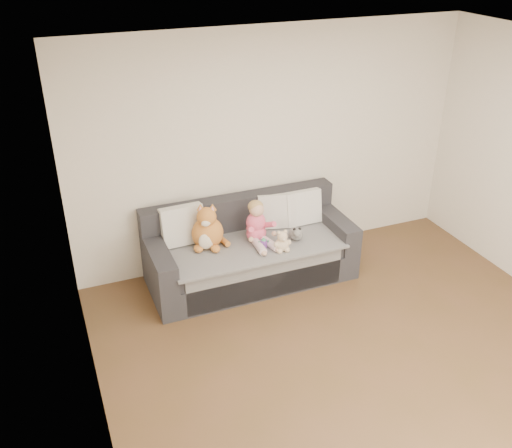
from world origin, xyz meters
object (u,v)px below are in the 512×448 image
(sofa, at_px, (249,252))
(plush_cat, at_px, (208,231))
(toddler, at_px, (258,225))
(sippy_cup, at_px, (264,243))
(teddy_bear, at_px, (282,243))

(sofa, height_order, plush_cat, plush_cat)
(toddler, bearing_deg, sofa, 125.86)
(sippy_cup, bearing_deg, sofa, 106.32)
(sofa, distance_m, teddy_bear, 0.49)
(teddy_bear, relative_size, sippy_cup, 1.94)
(sippy_cup, bearing_deg, plush_cat, 154.43)
(plush_cat, distance_m, sippy_cup, 0.59)
(sofa, relative_size, toddler, 4.66)
(toddler, xyz_separation_m, plush_cat, (-0.52, 0.09, -0.01))
(sofa, relative_size, teddy_bear, 9.09)
(teddy_bear, xyz_separation_m, sippy_cup, (-0.16, 0.12, -0.03))
(sofa, bearing_deg, teddy_bear, -57.75)
(toddler, relative_size, plush_cat, 0.93)
(plush_cat, bearing_deg, toddler, 12.17)
(sofa, height_order, toddler, toddler)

